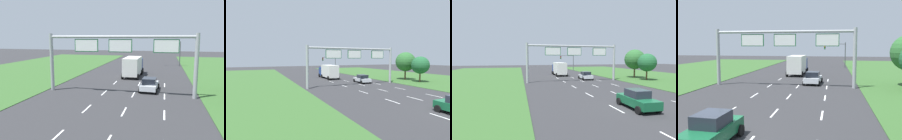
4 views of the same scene
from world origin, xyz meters
TOP-DOWN VIEW (x-y plane):
  - lane_dashes_inner_left at (-1.75, 3.00)m, footprint 0.14×44.40m
  - lane_dashes_inner_right at (1.75, 3.00)m, footprint 0.14×44.40m
  - car_lead_silver at (3.41, 20.33)m, footprint 2.37×4.22m
  - box_truck at (0.04, 30.11)m, footprint 2.82×8.12m
  - sign_gantry at (0.12, 17.93)m, footprint 17.24×0.44m
  - traffic_light_mast at (6.56, 45.00)m, footprint 4.76×0.49m
  - roadside_tree_mid at (14.50, 15.96)m, footprint 3.52×3.52m
  - roadside_tree_far at (14.87, 20.25)m, footprint 4.33×4.33m

SIDE VIEW (x-z plane):
  - lane_dashes_inner_left at x=-1.75m, z-range 0.00..0.01m
  - lane_dashes_inner_right at x=1.75m, z-range 0.00..0.01m
  - car_lead_silver at x=3.41m, z-range 0.00..1.60m
  - box_truck at x=0.04m, z-range 0.13..3.38m
  - roadside_tree_mid at x=14.50m, z-range 0.86..6.12m
  - traffic_light_mast at x=6.56m, z-range 1.07..6.67m
  - roadside_tree_far at x=14.87m, z-range 0.96..7.23m
  - sign_gantry at x=0.12m, z-range 1.44..8.44m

